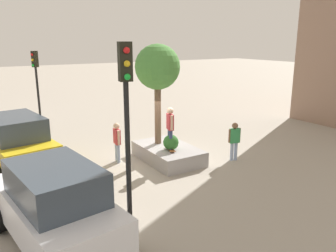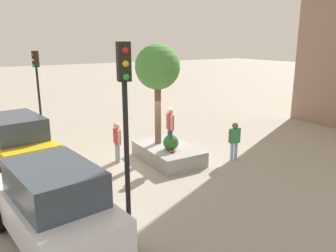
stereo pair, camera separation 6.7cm
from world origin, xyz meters
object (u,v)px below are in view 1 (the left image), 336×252
Objects in this scene: planter_ledge at (168,153)px; skateboard at (170,149)px; traffic_light_corner at (36,78)px; traffic_light_median at (127,115)px; taxi_cab at (16,142)px; plaza_tree at (158,68)px; pedestrian_crossing at (117,140)px; skateboarder at (170,125)px; police_car at (55,204)px; bystander_watching at (234,139)px.

skateboard is at bearing 157.83° from planter_ledge.
traffic_light_corner is (7.50, 3.69, 2.74)m from planter_ledge.
taxi_cab is at bearing 12.41° from traffic_light_median.
pedestrian_crossing is (0.30, 1.80, -2.89)m from plaza_tree.
traffic_light_corner is (6.86, 3.57, -0.83)m from plaza_tree.
skateboarder is 8.82m from traffic_light_corner.
plaza_tree is 7.52m from police_car.
plaza_tree is 4.40m from bystander_watching.
planter_ledge is at bearing 58.77° from bystander_watching.
pedestrian_crossing is at bearing 61.09° from bystander_watching.
skateboard is at bearing 69.47° from bystander_watching.
traffic_light_median reaches higher than skateboard.
taxi_cab reaches higher than planter_ledge.
traffic_light_median is 7.69m from bystander_watching.
skateboarder is 0.39× the size of traffic_light_corner.
bystander_watching reaches higher than skateboard.
traffic_light_median reaches higher than skateboarder.
plaza_tree reaches higher than taxi_cab.
traffic_light_corner is at bearing -1.71° from traffic_light_median.
taxi_cab is (1.69, 5.52, -2.76)m from plaza_tree.
skateboard is 1.01m from skateboarder.
traffic_light_median reaches higher than pedestrian_crossing.
plaza_tree reaches higher than pedestrian_crossing.
plaza_tree is at bearing 50.39° from bystander_watching.
pedestrian_crossing is at bearing 50.63° from skateboard.
taxi_cab is at bearing 62.65° from skateboarder.
traffic_light_median is (-7.17, -1.58, 2.26)m from taxi_cab.
skateboarder is 0.36× the size of police_car.
planter_ledge is 1.88× the size of bystander_watching.
skateboarder is at bearing 157.83° from planter_ledge.
traffic_light_median is (-4.84, 4.06, 3.06)m from planter_ledge.
traffic_light_corner reaches higher than planter_ledge.
police_car is 0.98× the size of taxi_cab.
planter_ledge is at bearing -22.17° from skateboarder.
planter_ledge is at bearing -22.17° from skateboard.
planter_ledge is 7.02m from traffic_light_median.
police_car is 2.96m from traffic_light_median.
bystander_watching is (-0.98, -2.61, -0.73)m from skateboarder.
traffic_light_median is at bearing 139.99° from planter_ledge.
pedestrian_crossing is at bearing -164.93° from traffic_light_corner.
taxi_cab is 3.97m from pedestrian_crossing.
traffic_light_median is at bearing 117.56° from bystander_watching.
traffic_light_corner is at bearing 15.07° from pedestrian_crossing.
bystander_watching reaches higher than planter_ledge.
plaza_tree is 0.95× the size of traffic_light_corner.
skateboard reaches higher than planter_ledge.
bystander_watching is at bearing -110.53° from skateboarder.
plaza_tree is at bearing -51.35° from police_car.
bystander_watching is at bearing -62.44° from traffic_light_median.
traffic_light_corner is at bearing 23.65° from skateboard.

